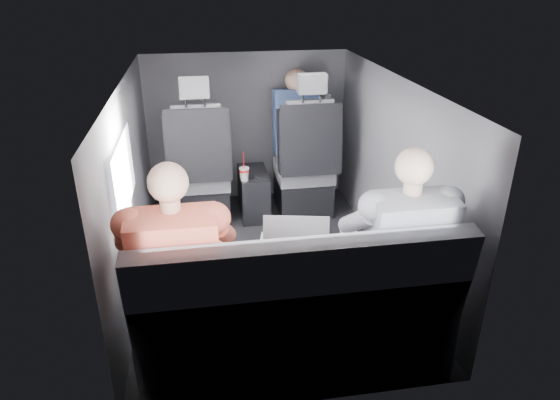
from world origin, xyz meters
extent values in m
plane|color=black|center=(0.00, 0.00, 0.00)|extent=(2.60, 2.60, 0.00)
plane|color=#B2B2AD|center=(0.00, 0.00, 1.35)|extent=(2.60, 2.60, 0.00)
cube|color=#56565B|center=(-0.90, 0.00, 0.68)|extent=(0.02, 2.60, 1.35)
cube|color=#56565B|center=(0.90, 0.00, 0.68)|extent=(0.02, 2.60, 1.35)
cube|color=#56565B|center=(0.00, 1.30, 0.68)|extent=(1.80, 0.02, 1.35)
cube|color=#56565B|center=(0.00, -1.30, 0.68)|extent=(1.80, 0.02, 1.35)
cube|color=white|center=(-0.88, -0.30, 0.90)|extent=(0.02, 0.75, 0.42)
cube|color=black|center=(0.45, 0.67, 0.80)|extent=(0.35, 0.11, 0.59)
cube|color=black|center=(-0.45, 0.92, 0.15)|extent=(0.46, 0.48, 0.30)
cube|color=slate|center=(-0.45, 0.90, 0.38)|extent=(0.48, 0.46, 0.14)
cube|color=slate|center=(-0.45, 0.70, 0.75)|extent=(0.38, 0.18, 0.61)
cube|color=black|center=(-0.67, 0.70, 0.72)|extent=(0.08, 0.21, 0.53)
cube|color=black|center=(-0.23, 0.70, 0.72)|extent=(0.08, 0.21, 0.53)
cube|color=black|center=(-0.45, 0.64, 0.74)|extent=(0.50, 0.11, 0.58)
cube|color=slate|center=(-0.45, 0.66, 1.19)|extent=(0.22, 0.10, 0.15)
cube|color=black|center=(0.45, 0.92, 0.15)|extent=(0.46, 0.48, 0.30)
cube|color=slate|center=(0.45, 0.90, 0.38)|extent=(0.48, 0.46, 0.14)
cube|color=slate|center=(0.45, 0.70, 0.75)|extent=(0.38, 0.18, 0.61)
cube|color=black|center=(0.23, 0.70, 0.72)|extent=(0.08, 0.21, 0.53)
cube|color=black|center=(0.67, 0.70, 0.72)|extent=(0.08, 0.21, 0.53)
cube|color=black|center=(0.45, 0.64, 0.74)|extent=(0.50, 0.11, 0.58)
cube|color=slate|center=(0.45, 0.66, 1.19)|extent=(0.22, 0.10, 0.15)
cube|color=black|center=(0.00, 0.88, 0.20)|extent=(0.24, 0.48, 0.40)
cylinder|color=black|center=(-0.05, 0.76, 0.41)|extent=(0.09, 0.09, 0.01)
cylinder|color=black|center=(0.06, 0.76, 0.41)|extent=(0.09, 0.09, 0.01)
cube|color=slate|center=(0.00, -1.02, 0.23)|extent=(1.60, 0.50, 0.45)
cube|color=slate|center=(0.00, -1.25, 0.68)|extent=(1.60, 0.17, 0.47)
cylinder|color=red|center=(-0.09, 0.70, 0.49)|extent=(0.08, 0.08, 0.02)
cylinder|color=white|center=(-0.09, 0.70, 0.51)|extent=(0.08, 0.08, 0.01)
cylinder|color=red|center=(-0.09, 0.70, 0.58)|extent=(0.01, 0.01, 0.13)
cube|color=white|center=(-0.57, -0.70, 0.59)|extent=(0.42, 0.36, 0.02)
cube|color=silver|center=(-0.57, -0.72, 0.60)|extent=(0.32, 0.23, 0.00)
cube|color=white|center=(-0.57, -0.62, 0.60)|extent=(0.12, 0.09, 0.00)
cube|color=white|center=(-0.57, -0.86, 0.72)|extent=(0.35, 0.20, 0.24)
cube|color=silver|center=(-0.57, -0.85, 0.72)|extent=(0.31, 0.16, 0.21)
cube|color=#AEAEB3|center=(0.03, -0.73, 0.59)|extent=(0.39, 0.31, 0.02)
cube|color=silver|center=(0.03, -0.74, 0.60)|extent=(0.30, 0.19, 0.00)
cube|color=#AEAEB3|center=(0.03, -0.66, 0.60)|extent=(0.11, 0.07, 0.00)
cube|color=#AEAEB3|center=(0.03, -0.88, 0.71)|extent=(0.35, 0.14, 0.23)
cube|color=silver|center=(0.03, -0.87, 0.71)|extent=(0.31, 0.12, 0.20)
cube|color=black|center=(0.57, -0.73, 0.59)|extent=(0.31, 0.22, 0.02)
cube|color=black|center=(0.57, -0.75, 0.60)|extent=(0.25, 0.13, 0.00)
cube|color=black|center=(0.57, -0.67, 0.60)|extent=(0.09, 0.05, 0.00)
cube|color=black|center=(0.57, -0.86, 0.69)|extent=(0.30, 0.08, 0.20)
cube|color=silver|center=(0.57, -0.85, 0.69)|extent=(0.26, 0.06, 0.17)
cube|color=#2F3034|center=(-0.69, -0.90, 0.51)|extent=(0.15, 0.44, 0.13)
cube|color=#2F3034|center=(-0.47, -0.90, 0.51)|extent=(0.15, 0.44, 0.13)
cube|color=#2F3034|center=(-0.69, -0.67, 0.23)|extent=(0.13, 0.13, 0.45)
cube|color=#2F3034|center=(-0.47, -0.67, 0.23)|extent=(0.13, 0.13, 0.45)
cube|color=#C0543F|center=(-0.58, -1.10, 0.76)|extent=(0.40, 0.27, 0.54)
sphere|color=#D9A687|center=(-0.58, -1.07, 1.15)|extent=(0.18, 0.18, 0.18)
cylinder|color=#D9A687|center=(-0.78, -0.82, 0.67)|extent=(0.11, 0.28, 0.12)
cylinder|color=#D9A687|center=(-0.38, -0.82, 0.67)|extent=(0.11, 0.28, 0.12)
cube|color=navy|center=(0.44, -0.90, 0.51)|extent=(0.15, 0.44, 0.13)
cube|color=navy|center=(0.66, -0.90, 0.51)|extent=(0.15, 0.44, 0.13)
cube|color=navy|center=(0.44, -0.67, 0.23)|extent=(0.13, 0.13, 0.45)
cube|color=navy|center=(0.66, -0.67, 0.23)|extent=(0.13, 0.13, 0.45)
cube|color=slate|center=(0.55, -1.10, 0.76)|extent=(0.40, 0.27, 0.54)
sphere|color=#D8B293|center=(0.55, -1.07, 1.15)|extent=(0.18, 0.18, 0.18)
cylinder|color=#D8B293|center=(0.35, -0.82, 0.67)|extent=(0.11, 0.28, 0.12)
cylinder|color=#D8B293|center=(0.75, -0.82, 0.67)|extent=(0.11, 0.28, 0.12)
cube|color=navy|center=(0.41, 1.08, 0.78)|extent=(0.40, 0.25, 0.57)
sphere|color=#D9A687|center=(0.41, 1.10, 1.13)|extent=(0.20, 0.20, 0.20)
cube|color=navy|center=(0.41, 1.14, 0.49)|extent=(0.34, 0.40, 0.12)
camera|label=1|loc=(-0.43, -3.11, 1.98)|focal=32.00mm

